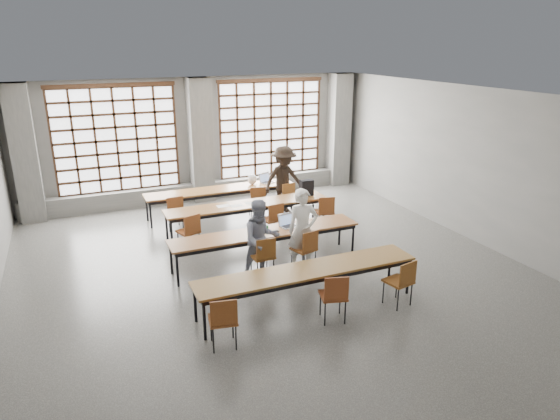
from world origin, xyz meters
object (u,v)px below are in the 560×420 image
Objects in this scene: plastic_bag at (252,179)px; chair_mid_right at (325,209)px; desk_row_a at (221,191)px; student_back at (284,180)px; chair_back_mid at (257,198)px; student_female at (261,239)px; chair_mid_left at (190,229)px; student_male at (303,230)px; desk_row_d at (308,272)px; chair_back_left at (174,209)px; mouse at (308,224)px; chair_back_right at (286,195)px; desk_row_b at (248,206)px; chair_mid_centre at (273,217)px; phone at (276,231)px; laptop_back at (266,180)px; chair_near_left at (223,317)px; chair_near_mid at (334,293)px; red_pouch at (223,317)px; laptop_front at (288,223)px; chair_front_right at (306,246)px; desk_row_c at (266,234)px; green_box at (262,228)px; chair_near_right at (402,279)px; chair_front_left at (264,253)px; backpack at (307,188)px.

chair_mid_right is at bearing -63.13° from plastic_bag.
desk_row_a is 1.70m from student_back.
plastic_bag is (0.12, 0.68, 0.34)m from chair_back_mid.
student_female reaches higher than desk_row_a.
student_male reaches higher than chair_mid_left.
desk_row_d is at bearing -68.04° from chair_mid_left.
mouse is at bearing -50.45° from chair_back_left.
desk_row_a is at bearing 133.37° from chair_mid_right.
desk_row_b is at bearing -148.46° from chair_back_right.
chair_mid_centre reaches higher than phone.
student_back is at bearing -66.01° from laptop_back.
phone is (-0.42, 0.40, -0.11)m from student_male.
student_male is 3.53m from student_back.
chair_mid_right is 5.38m from chair_near_left.
chair_near_left is 1.00× the size of chair_near_mid.
red_pouch is (-3.38, -5.24, -0.04)m from chair_back_right.
laptop_front is at bearing -143.04° from chair_mid_right.
phone is 0.45× the size of plastic_bag.
desk_row_d is 1.49m from student_female.
chair_mid_left is (-2.15, -1.48, 0.00)m from chair_back_mid.
chair_front_right is at bearing -82.23° from desk_row_b.
chair_front_right reaches higher than desk_row_a.
student_female is at bearing -120.96° from desk_row_c.
chair_back_left is 2.96m from green_box.
chair_near_right is at bearing -65.47° from chair_front_right.
chair_near_left is at bearing -99.89° from red_pouch.
desk_row_b is at bearing -149.91° from student_back.
chair_mid_right and chair_front_left have the same top height.
chair_mid_right is at bearing -75.51° from chair_back_right.
chair_mid_left is 0.56× the size of student_female.
plastic_bag reaches higher than laptop_back.
chair_front_right is at bearing -93.88° from chair_back_mid.
chair_near_mid reaches higher than phone.
chair_back_left is 1.00× the size of chair_near_left.
student_male is at bearing 67.38° from desk_row_d.
chair_mid_right is 1.00× the size of chair_near_right.
laptop_front is at bearing 30.18° from phone.
chair_mid_centre is 1.32m from mouse.
phone reaches higher than desk_row_a.
green_box is (-0.05, 2.03, 0.11)m from desk_row_d.
chair_back_mid is 0.77m from plastic_bag.
chair_back_left is at bearing 110.22° from student_female.
red_pouch is (-2.67, -5.92, -0.37)m from plastic_bag.
chair_front_right reaches higher than red_pouch.
laptop_back reaches higher than red_pouch.
desk_row_c is at bearing 61.64° from student_female.
chair_back_left is at bearing 85.81° from chair_near_left.
chair_near_mid is 4.84m from backpack.
chair_mid_left is 2.59m from mouse.
chair_near_mid is at bearing -97.72° from laptop_front.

